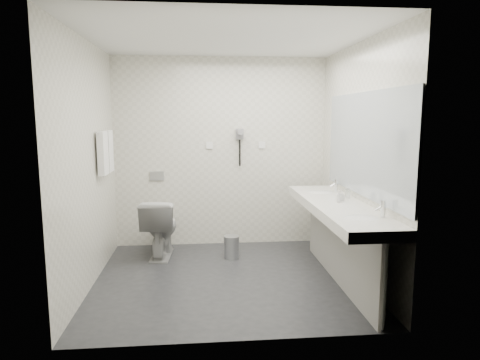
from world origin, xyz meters
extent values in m
plane|color=#25262A|center=(0.00, 0.00, 0.00)|extent=(2.80, 2.80, 0.00)
plane|color=white|center=(0.00, 0.00, 2.50)|extent=(2.80, 2.80, 0.00)
plane|color=silver|center=(0.00, 1.30, 1.25)|extent=(2.80, 0.00, 2.80)
plane|color=silver|center=(0.00, -1.30, 1.25)|extent=(2.80, 0.00, 2.80)
plane|color=silver|center=(-1.40, 0.00, 1.25)|extent=(0.00, 2.60, 2.60)
plane|color=silver|center=(1.40, 0.00, 1.25)|extent=(0.00, 2.60, 2.60)
cube|color=white|center=(1.12, -0.20, 0.80)|extent=(0.55, 2.20, 0.10)
cube|color=#989690|center=(1.15, -0.20, 0.38)|extent=(0.03, 2.15, 0.75)
cylinder|color=silver|center=(1.18, -1.24, 0.38)|extent=(0.06, 0.06, 0.75)
cylinder|color=silver|center=(1.18, 0.84, 0.38)|extent=(0.06, 0.06, 0.75)
cube|color=#B2BCC6|center=(1.39, -0.20, 1.45)|extent=(0.02, 2.20, 1.05)
ellipsoid|color=white|center=(1.12, -0.85, 0.83)|extent=(0.40, 0.31, 0.05)
ellipsoid|color=white|center=(1.12, 0.45, 0.83)|extent=(0.40, 0.31, 0.05)
cylinder|color=silver|center=(1.32, -0.85, 0.92)|extent=(0.04, 0.04, 0.15)
cylinder|color=silver|center=(1.32, 0.45, 0.92)|extent=(0.04, 0.04, 0.15)
imported|color=beige|center=(1.20, -0.09, 0.90)|extent=(0.05, 0.05, 0.11)
imported|color=beige|center=(1.15, -0.17, 0.91)|extent=(0.06, 0.06, 0.13)
cylinder|color=silver|center=(1.32, 0.05, 0.90)|extent=(0.07, 0.07, 0.10)
imported|color=white|center=(-0.78, 0.84, 0.36)|extent=(0.46, 0.75, 0.73)
cube|color=#B2B5BA|center=(-0.85, 1.29, 0.95)|extent=(0.18, 0.02, 0.12)
cylinder|color=#B2B5BA|center=(0.09, 0.66, 0.13)|extent=(0.23, 0.23, 0.26)
cylinder|color=#B2B5BA|center=(0.09, 0.66, 0.27)|extent=(0.19, 0.19, 0.02)
cylinder|color=silver|center=(-1.35, 0.55, 1.55)|extent=(0.02, 0.62, 0.02)
cube|color=white|center=(-1.34, 0.41, 1.33)|extent=(0.07, 0.24, 0.48)
cube|color=white|center=(-1.34, 0.69, 1.33)|extent=(0.07, 0.24, 0.48)
cube|color=gray|center=(0.25, 1.27, 1.50)|extent=(0.10, 0.04, 0.14)
cylinder|color=gray|center=(0.25, 1.20, 1.53)|extent=(0.08, 0.14, 0.08)
cylinder|color=black|center=(0.25, 1.26, 1.25)|extent=(0.02, 0.02, 0.35)
cube|color=white|center=(-0.15, 1.29, 1.35)|extent=(0.09, 0.02, 0.09)
cube|color=white|center=(0.55, 1.29, 1.35)|extent=(0.09, 0.02, 0.09)
camera|label=1|loc=(-0.27, -4.38, 1.73)|focal=31.90mm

